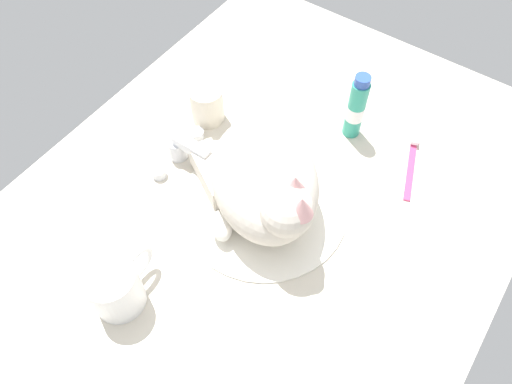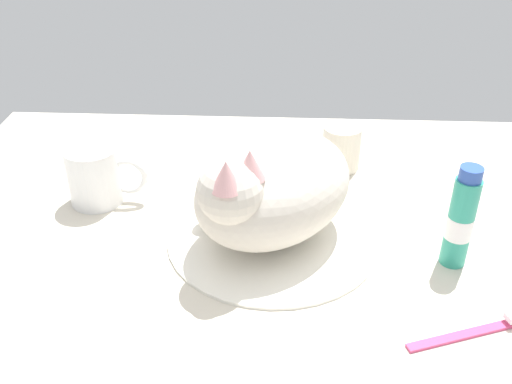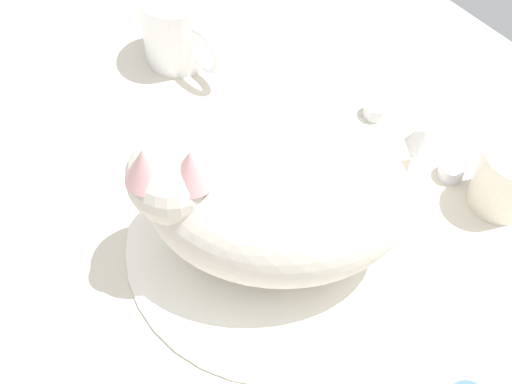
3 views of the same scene
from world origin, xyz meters
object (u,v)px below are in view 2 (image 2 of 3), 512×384
Objects in this scene: coffee_mug at (96,175)px; toothpaste_bottle at (461,220)px; cat at (269,189)px; toothbrush at (474,331)px; faucet at (276,158)px; rinse_cup at (341,147)px.

coffee_mug is 53.36cm from toothpaste_bottle.
toothbrush is (24.30, -17.27, -7.98)cm from cat.
faucet reaches higher than toothbrush.
coffee_mug is 1.62× the size of rinse_cup.
faucet is 29.41cm from coffee_mug.
rinse_cup is 41.04cm from toothbrush.
coffee_mug is 0.85× the size of toothpaste_bottle.
faucet is at bearing 20.46° from coffee_mug.
faucet is at bearing 136.43° from toothpaste_bottle.
faucet is 0.45× the size of cat.
coffee_mug is at bearing -161.78° from rinse_cup.
toothpaste_bottle is at bearing 87.26° from toothbrush.
cat is 25.30cm from toothpaste_bottle.
rinse_cup is at bearing 18.22° from coffee_mug.
faucet is 43.52cm from toothbrush.
faucet is at bearing 122.90° from toothbrush.
faucet is 33.73cm from toothpaste_bottle.
cat is 2.16× the size of toothpaste_bottle.
toothpaste_bottle is 1.00× the size of toothbrush.
coffee_mug is 57.60cm from toothbrush.
rinse_cup is at bearing 107.96° from toothbrush.
coffee_mug is 40.54cm from rinse_cup.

